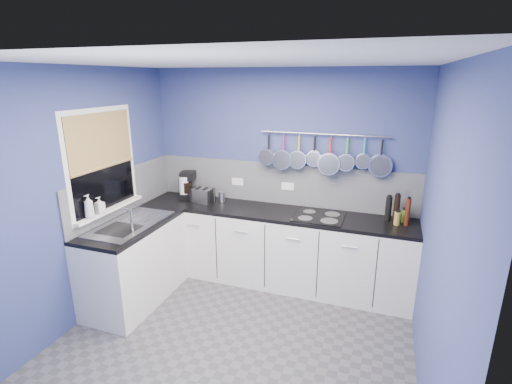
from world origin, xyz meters
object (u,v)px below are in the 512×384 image
Objects in this scene: coffee_maker at (188,185)px; toaster at (202,195)px; soap_bottle_a at (89,206)px; paper_towel at (184,187)px; canister at (222,197)px; soap_bottle_b at (100,205)px; hob at (319,217)px.

toaster is at bearing -37.31° from coffee_maker.
paper_towel is (0.32, 1.29, -0.13)m from soap_bottle_a.
soap_bottle_a reaches higher than canister.
canister is (0.22, 0.11, -0.03)m from toaster.
canister is at bearing 37.87° from toaster.
toaster is (0.61, 1.23, -0.18)m from soap_bottle_a.
soap_bottle_b is 1.25m from toaster.
canister is (0.82, 1.34, -0.21)m from soap_bottle_a.
paper_towel reaches higher than toaster.
soap_bottle_a is 1.38m from toaster.
soap_bottle_a is 1.34m from paper_towel.
soap_bottle_a reaches higher than soap_bottle_b.
soap_bottle_b reaches higher than paper_towel.
soap_bottle_a is at bearing -150.57° from hob.
soap_bottle_b is at bearing -105.69° from paper_towel.
coffee_maker is at bearing 73.66° from soap_bottle_b.
coffee_maker is (0.35, 1.19, -0.07)m from soap_bottle_b.
coffee_maker is at bearing -179.27° from canister.
toaster is (0.61, 1.09, -0.15)m from soap_bottle_b.
soap_bottle_a is at bearing -104.01° from paper_towel.
soap_bottle_b is at bearing -124.54° from canister.
paper_towel is at bearing 175.97° from hob.
soap_bottle_b is 0.60× the size of paper_towel.
soap_bottle_b is 1.24m from coffee_maker.
toaster is at bearing -153.80° from canister.
paper_towel is 1.76m from hob.
soap_bottle_b is 2.33m from hob.
soap_bottle_a is 0.15m from soap_bottle_b.
paper_towel is (0.32, 1.15, -0.09)m from soap_bottle_b.
canister is (0.47, 0.01, -0.11)m from coffee_maker.
hob is at bearing -4.03° from paper_towel.
soap_bottle_b is 1.20m from paper_towel.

